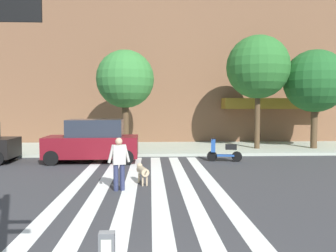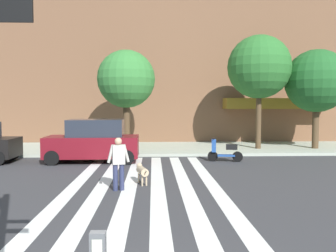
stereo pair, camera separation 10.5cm
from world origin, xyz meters
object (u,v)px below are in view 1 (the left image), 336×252
object	(u,v)px
parked_scooter	(224,151)
street_tree_further	(315,81)
street_tree_nearest	(125,79)
pedestrian_dog_walker	(119,161)
dog_on_leash	(142,171)
parked_car_behind_first	(93,141)
street_tree_middle	(258,67)

from	to	relation	value
parked_scooter	street_tree_further	world-z (taller)	street_tree_further
street_tree_nearest	street_tree_further	size ratio (longest dim) A/B	0.98
pedestrian_dog_walker	dog_on_leash	distance (m)	1.24
parked_scooter	pedestrian_dog_walker	world-z (taller)	pedestrian_dog_walker
parked_car_behind_first	parked_scooter	world-z (taller)	parked_car_behind_first
street_tree_middle	street_tree_further	bearing A→B (deg)	-0.74
parked_car_behind_first	street_tree_middle	world-z (taller)	street_tree_middle
street_tree_middle	street_tree_further	xyz separation A→B (m)	(3.32, -0.04, -0.78)
parked_car_behind_first	street_tree_further	xyz separation A→B (m)	(12.12, 3.55, 3.05)
street_tree_further	dog_on_leash	bearing A→B (deg)	-139.34
street_tree_nearest	pedestrian_dog_walker	distance (m)	9.80
street_tree_middle	pedestrian_dog_walker	distance (m)	12.34
parked_car_behind_first	pedestrian_dog_walker	world-z (taller)	parked_car_behind_first
pedestrian_dog_walker	parked_car_behind_first	bearing A→B (deg)	106.44
street_tree_nearest	street_tree_further	world-z (taller)	street_tree_further
parked_scooter	dog_on_leash	bearing A→B (deg)	-128.83
parked_scooter	street_tree_nearest	size ratio (longest dim) A/B	0.29
parked_car_behind_first	dog_on_leash	xyz separation A→B (m)	(2.38, -4.82, -0.52)
parked_car_behind_first	dog_on_leash	size ratio (longest dim) A/B	3.77
parked_scooter	street_tree_middle	bearing A→B (deg)	54.55
street_tree_further	pedestrian_dog_walker	size ratio (longest dim) A/B	3.46
street_tree_nearest	parked_car_behind_first	bearing A→B (deg)	-109.55
parked_car_behind_first	dog_on_leash	world-z (taller)	parked_car_behind_first
street_tree_further	dog_on_leash	xyz separation A→B (m)	(-9.74, -8.37, -3.57)
street_tree_nearest	street_tree_further	bearing A→B (deg)	-0.01
parked_car_behind_first	pedestrian_dog_walker	size ratio (longest dim) A/B	2.59
parked_scooter	dog_on_leash	distance (m)	5.97
street_tree_nearest	street_tree_middle	xyz separation A→B (m)	(7.54, 0.04, 0.72)
pedestrian_dog_walker	parked_scooter	bearing A→B (deg)	51.35
street_tree_middle	parked_scooter	bearing A→B (deg)	-125.45
street_tree_middle	street_tree_nearest	bearing A→B (deg)	-179.69
street_tree_further	parked_car_behind_first	bearing A→B (deg)	-163.68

